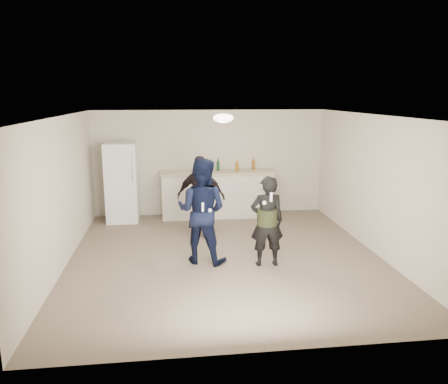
{
  "coord_description": "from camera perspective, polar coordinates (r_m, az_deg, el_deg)",
  "views": [
    {
      "loc": [
        -0.94,
        -7.33,
        2.84
      ],
      "look_at": [
        0.0,
        0.2,
        1.15
      ],
      "focal_mm": 35.0,
      "sensor_mm": 36.0,
      "label": 1
    }
  ],
  "objects": [
    {
      "name": "wall_right",
      "position": [
        8.36,
        19.23,
        0.88
      ],
      "size": [
        0.0,
        6.0,
        6.0
      ],
      "primitive_type": "plane",
      "rotation": [
        1.57,
        0.0,
        -1.57
      ],
      "color": "beige",
      "rests_on": "floor"
    },
    {
      "name": "floor",
      "position": [
        7.92,
        0.18,
        -8.46
      ],
      "size": [
        6.0,
        6.0,
        0.0
      ],
      "primitive_type": "plane",
      "color": "#6B5B4C",
      "rests_on": "ground"
    },
    {
      "name": "wall_front",
      "position": [
        4.71,
        4.84,
        -7.24
      ],
      "size": [
        6.0,
        0.0,
        6.0
      ],
      "primitive_type": "plane",
      "rotation": [
        -1.57,
        0.0,
        0.0
      ],
      "color": "beige",
      "rests_on": "floor"
    },
    {
      "name": "ceiling",
      "position": [
        7.4,
        0.19,
        9.91
      ],
      "size": [
        6.0,
        6.0,
        0.0
      ],
      "primitive_type": "plane",
      "rotation": [
        3.14,
        0.0,
        0.0
      ],
      "color": "silver",
      "rests_on": "wall_back"
    },
    {
      "name": "shaker",
      "position": [
        10.04,
        -3.72,
        2.99
      ],
      "size": [
        0.08,
        0.08,
        0.17
      ],
      "primitive_type": "cylinder",
      "color": "#BDBCC1",
      "rests_on": "counter_top"
    },
    {
      "name": "counter",
      "position": [
        10.33,
        -0.84,
        -0.4
      ],
      "size": [
        2.6,
        0.56,
        1.05
      ],
      "primitive_type": "cube",
      "color": "silver",
      "rests_on": "floor"
    },
    {
      "name": "wall_back",
      "position": [
        10.5,
        -1.89,
        3.84
      ],
      "size": [
        6.0,
        0.0,
        6.0
      ],
      "primitive_type": "plane",
      "rotation": [
        1.57,
        0.0,
        0.0
      ],
      "color": "beige",
      "rests_on": "floor"
    },
    {
      "name": "nunchuk_woman",
      "position": [
        7.03,
        5.3,
        -1.41
      ],
      "size": [
        0.07,
        0.07,
        0.07
      ],
      "primitive_type": "sphere",
      "color": "white",
      "rests_on": "woman"
    },
    {
      "name": "remote_woman",
      "position": [
        7.0,
        6.17,
        -0.65
      ],
      "size": [
        0.04,
        0.04,
        0.15
      ],
      "primitive_type": "cube",
      "color": "white",
      "rests_on": "woman"
    },
    {
      "name": "wall_left",
      "position": [
        7.72,
        -20.5,
        -0.14
      ],
      "size": [
        0.0,
        6.0,
        6.0
      ],
      "primitive_type": "plane",
      "rotation": [
        1.57,
        0.0,
        1.57
      ],
      "color": "beige",
      "rests_on": "floor"
    },
    {
      "name": "bottle_cluster",
      "position": [
        10.27,
        0.34,
        3.36
      ],
      "size": [
        1.31,
        0.33,
        0.25
      ],
      "color": "#965315",
      "rests_on": "counter_top"
    },
    {
      "name": "camo_shorts",
      "position": [
        7.34,
        5.65,
        -3.25
      ],
      "size": [
        0.34,
        0.34,
        0.28
      ],
      "primitive_type": "cylinder",
      "color": "#2F391A",
      "rests_on": "woman"
    },
    {
      "name": "fridge_handle",
      "position": [
        9.72,
        -11.9,
        3.17
      ],
      "size": [
        0.02,
        0.02,
        0.6
      ],
      "primitive_type": "cylinder",
      "color": "silver",
      "rests_on": "fridge"
    },
    {
      "name": "nunchuk_man",
      "position": [
        7.21,
        -1.86,
        -2.41
      ],
      "size": [
        0.07,
        0.07,
        0.07
      ],
      "primitive_type": "sphere",
      "color": "silver",
      "rests_on": "man"
    },
    {
      "name": "ceiling_dome",
      "position": [
        7.7,
        -0.09,
        9.65
      ],
      "size": [
        0.36,
        0.36,
        0.16
      ],
      "primitive_type": "ellipsoid",
      "color": "white",
      "rests_on": "ceiling"
    },
    {
      "name": "spectator",
      "position": [
        8.79,
        -3.04,
        -0.66
      ],
      "size": [
        1.05,
        0.67,
        1.67
      ],
      "primitive_type": "imported",
      "rotation": [
        0.0,
        0.0,
        2.85
      ],
      "color": "black",
      "rests_on": "floor"
    },
    {
      "name": "counter_top",
      "position": [
        10.22,
        -0.85,
        2.58
      ],
      "size": [
        2.68,
        0.64,
        0.04
      ],
      "primitive_type": "cube",
      "color": "beige",
      "rests_on": "counter"
    },
    {
      "name": "man",
      "position": [
        7.46,
        -2.95,
        -2.47
      ],
      "size": [
        1.08,
        0.98,
        1.82
      ],
      "primitive_type": "imported",
      "rotation": [
        0.0,
        0.0,
        2.73
      ],
      "color": "#0E173C",
      "rests_on": "floor"
    },
    {
      "name": "woman",
      "position": [
        7.36,
        5.64,
        -3.82
      ],
      "size": [
        0.57,
        0.37,
        1.55
      ],
      "primitive_type": "imported",
      "rotation": [
        0.0,
        0.0,
        3.14
      ],
      "color": "black",
      "rests_on": "floor"
    },
    {
      "name": "remote_man",
      "position": [
        7.16,
        -2.79,
        -1.96
      ],
      "size": [
        0.04,
        0.04,
        0.15
      ],
      "primitive_type": "cube",
      "color": "white",
      "rests_on": "man"
    },
    {
      "name": "fridge",
      "position": [
        10.18,
        -13.2,
        1.24
      ],
      "size": [
        0.7,
        0.7,
        1.8
      ],
      "primitive_type": "cube",
      "color": "white",
      "rests_on": "floor"
    }
  ]
}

